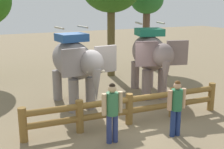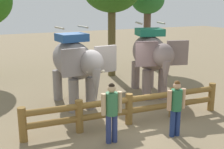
{
  "view_description": "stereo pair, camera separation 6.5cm",
  "coord_description": "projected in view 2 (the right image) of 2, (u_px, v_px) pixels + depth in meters",
  "views": [
    {
      "loc": [
        -4.44,
        -8.36,
        4.01
      ],
      "look_at": [
        0.0,
        1.11,
        1.4
      ],
      "focal_mm": 47.58,
      "sensor_mm": 36.0,
      "label": 1
    },
    {
      "loc": [
        -4.38,
        -8.39,
        4.01
      ],
      "look_at": [
        0.0,
        1.11,
        1.4
      ],
      "focal_mm": 47.58,
      "sensor_mm": 36.0,
      "label": 2
    }
  ],
  "objects": [
    {
      "name": "tree_far_left",
      "position": [
        148.0,
        3.0,
        18.15
      ],
      "size": [
        2.02,
        2.02,
        4.93
      ],
      "color": "brown",
      "rests_on": "ground"
    },
    {
      "name": "tourist_man_in_blue",
      "position": [
        112.0,
        109.0,
        8.39
      ],
      "size": [
        0.63,
        0.35,
        1.79
      ],
      "color": "navy",
      "rests_on": "ground"
    },
    {
      "name": "elephant_near_left",
      "position": [
        75.0,
        63.0,
        11.26
      ],
      "size": [
        2.04,
        3.61,
        3.07
      ],
      "color": "gray",
      "rests_on": "ground"
    },
    {
      "name": "ground_plane",
      "position": [
        126.0,
        121.0,
        10.14
      ],
      "size": [
        60.0,
        60.0,
        0.0
      ],
      "primitive_type": "plane",
      "color": "#7E6C4F"
    },
    {
      "name": "tourist_woman_in_black",
      "position": [
        176.0,
        105.0,
        8.81
      ],
      "size": [
        0.62,
        0.35,
        1.74
      ],
      "color": "navy",
      "rests_on": "ground"
    },
    {
      "name": "elephant_center",
      "position": [
        151.0,
        55.0,
        12.6
      ],
      "size": [
        2.35,
        3.74,
        3.13
      ],
      "color": "slate",
      "rests_on": "ground"
    },
    {
      "name": "log_fence",
      "position": [
        129.0,
        107.0,
        9.79
      ],
      "size": [
        7.03,
        0.56,
        1.05
      ],
      "color": "brown",
      "rests_on": "ground"
    }
  ]
}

